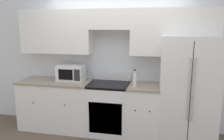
# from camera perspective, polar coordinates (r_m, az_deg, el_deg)

# --- Properties ---
(ground_plane) EXTENTS (12.00, 12.00, 0.00)m
(ground_plane) POSITION_cam_1_polar(r_m,az_deg,el_deg) (3.97, -0.94, -17.90)
(ground_plane) COLOR brown
(wall_back) EXTENTS (8.00, 0.39, 2.60)m
(wall_back) POSITION_cam_1_polar(r_m,az_deg,el_deg) (4.06, 0.82, 5.45)
(wall_back) COLOR silver
(wall_back) RESTS_ON ground_plane
(lower_cabinets_left) EXTENTS (1.36, 0.64, 0.93)m
(lower_cabinets_left) POSITION_cam_1_polar(r_m,az_deg,el_deg) (4.38, -14.25, -8.65)
(lower_cabinets_left) COLOR white
(lower_cabinets_left) RESTS_ON ground_plane
(lower_cabinets_right) EXTENTS (0.55, 0.64, 0.93)m
(lower_cabinets_right) POSITION_cam_1_polar(r_m,az_deg,el_deg) (3.98, 8.18, -10.48)
(lower_cabinets_right) COLOR white
(lower_cabinets_right) RESTS_ON ground_plane
(oven_range) EXTENTS (0.72, 0.65, 1.09)m
(oven_range) POSITION_cam_1_polar(r_m,az_deg,el_deg) (4.05, -0.80, -9.87)
(oven_range) COLOR white
(oven_range) RESTS_ON ground_plane
(refrigerator) EXTENTS (0.93, 0.78, 1.79)m
(refrigerator) POSITION_cam_1_polar(r_m,az_deg,el_deg) (3.93, 19.06, -4.66)
(refrigerator) COLOR white
(refrigerator) RESTS_ON ground_plane
(microwave) EXTENTS (0.49, 0.35, 0.30)m
(microwave) POSITION_cam_1_polar(r_m,az_deg,el_deg) (4.17, -10.55, -0.73)
(microwave) COLOR white
(microwave) RESTS_ON lower_cabinets_left
(bottle) EXTENTS (0.07, 0.07, 0.30)m
(bottle) POSITION_cam_1_polar(r_m,az_deg,el_deg) (3.71, 5.92, -2.56)
(bottle) COLOR silver
(bottle) RESTS_ON lower_cabinets_right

